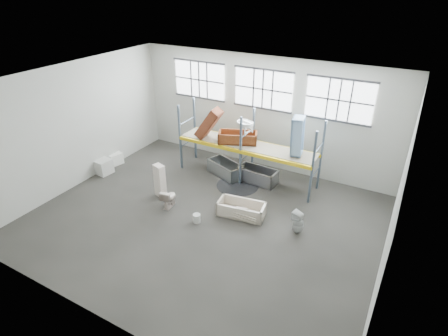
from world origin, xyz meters
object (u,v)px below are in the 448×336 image
Objects in this scene: steel_tub_right at (257,175)px; rust_tub_flat at (238,137)px; bucket at (197,218)px; carton_near at (103,166)px; cistern_tall at (160,181)px; blue_tub_upright at (298,136)px; bathtub_beige at (241,209)px; toilet_beige at (169,198)px; steel_tub_left at (225,169)px; toilet_white at (298,222)px.

steel_tub_right is 1.83m from rust_tub_flat.
bucket is 0.42× the size of carton_near.
blue_tub_upright is (4.47, 3.03, 1.71)m from cistern_tall.
steel_tub_right is (2.93, 2.91, -0.38)m from cistern_tall.
rust_tub_flat is at bearing -179.30° from blue_tub_upright.
blue_tub_upright is at bearing 4.70° from steel_tub_right.
bathtub_beige is 2.58m from steel_tub_right.
toilet_beige is (-2.68, -0.83, 0.12)m from bathtub_beige.
bathtub_beige is 1.15× the size of blue_tub_upright.
carton_near is at bearing 169.21° from bucket.
cistern_tall is 0.83× the size of steel_tub_left.
rust_tub_flat is 2.63m from blue_tub_upright.
cistern_tall is at bearing -135.23° from steel_tub_right.
cistern_tall is 0.83× the size of steel_tub_right.
carton_near reaches higher than bathtub_beige.
rust_tub_flat reaches higher than bucket.
steel_tub_left reaches higher than bucket.
rust_tub_flat is at bearing 26.90° from carton_near.
toilet_white is (2.16, -0.02, 0.17)m from bathtub_beige.
steel_tub_left is (1.44, 2.77, -0.38)m from cistern_tall.
carton_near is at bearing 172.13° from bathtub_beige.
steel_tub_right is 2.19× the size of carton_near.
rust_tub_flat is at bearing 94.78° from bucket.
toilet_white is at bearing -43.80° from steel_tub_right.
toilet_beige reaches higher than steel_tub_left.
bucket is at bearing -120.39° from blue_tub_upright.
toilet_white is at bearing 21.33° from cistern_tall.
blue_tub_upright is (1.54, 0.13, 2.09)m from steel_tub_right.
toilet_beige is at bearing -69.69° from toilet_white.
rust_tub_flat is 5.10× the size of bucket.
steel_tub_left reaches higher than bathtub_beige.
toilet_beige is 0.45× the size of steel_tub_left.
toilet_beige is at bearing 166.83° from bucket.
toilet_white is 3.68m from steel_tub_right.
steel_tub_right reaches higher than bucket.
rust_tub_flat reaches higher than steel_tub_right.
carton_near is at bearing -167.00° from cistern_tall.
bucket is at bearing -100.85° from steel_tub_right.
toilet_beige is at bearing -13.94° from cistern_tall.
toilet_white is 4.79m from steel_tub_left.
cistern_tall is (-3.42, -0.38, 0.43)m from bathtub_beige.
carton_near is (-4.21, 0.74, -0.05)m from toilet_beige.
toilet_beige is 0.50× the size of blue_tub_upright.
carton_near is at bearing -153.10° from rust_tub_flat.
blue_tub_upright reaches higher than toilet_white.
toilet_beige reaches higher than steel_tub_right.
bucket is (-2.25, -3.84, -2.24)m from blue_tub_upright.
blue_tub_upright is at bearing 0.70° from rust_tub_flat.
rust_tub_flat is at bearing 75.29° from cistern_tall.
bathtub_beige is at bearing -50.38° from steel_tub_left.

